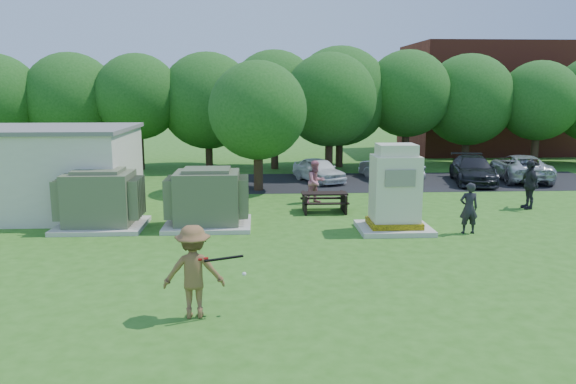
{
  "coord_description": "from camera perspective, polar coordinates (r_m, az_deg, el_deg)",
  "views": [
    {
      "loc": [
        -1.03,
        -14.87,
        4.83
      ],
      "look_at": [
        0.0,
        4.0,
        1.3
      ],
      "focal_mm": 35.0,
      "sensor_mm": 36.0,
      "label": 1
    }
  ],
  "objects": [
    {
      "name": "ground",
      "position": [
        15.67,
        0.81,
        -7.38
      ],
      "size": [
        120.0,
        120.0,
        0.0
      ],
      "primitive_type": "plane",
      "color": "#2D6619",
      "rests_on": "ground"
    },
    {
      "name": "picnic_table",
      "position": [
        22.09,
        3.71,
        -0.8
      ],
      "size": [
        1.79,
        1.35,
        0.77
      ],
      "color": "black",
      "rests_on": "ground"
    },
    {
      "name": "transformer_right",
      "position": [
        19.83,
        -8.19,
        -0.75
      ],
      "size": [
        3.0,
        2.4,
        2.07
      ],
      "color": "beige",
      "rests_on": "ground"
    },
    {
      "name": "car_silver_b",
      "position": [
        31.97,
        22.52,
        2.32
      ],
      "size": [
        3.02,
        5.2,
        1.36
      ],
      "primitive_type": "imported",
      "rotation": [
        0.0,
        0.0,
        2.98
      ],
      "color": "silver",
      "rests_on": "ground"
    },
    {
      "name": "brick_building",
      "position": [
        46.0,
        21.58,
        8.82
      ],
      "size": [
        15.0,
        8.0,
        8.0
      ],
      "primitive_type": "cube",
      "color": "maroon",
      "rests_on": "ground"
    },
    {
      "name": "person_at_picnic",
      "position": [
        23.71,
        2.85,
        1.03
      ],
      "size": [
        1.1,
        1.04,
        1.8
      ],
      "primitive_type": "imported",
      "rotation": [
        0.0,
        0.0,
        0.54
      ],
      "color": "#C86A7C",
      "rests_on": "ground"
    },
    {
      "name": "transformer_left",
      "position": [
        20.49,
        -18.55,
        -0.83
      ],
      "size": [
        3.0,
        2.4,
        2.07
      ],
      "color": "beige",
      "rests_on": "ground"
    },
    {
      "name": "batter",
      "position": [
        12.13,
        -9.57,
        -7.96
      ],
      "size": [
        1.33,
        0.81,
        2.01
      ],
      "primitive_type": "imported",
      "rotation": [
        0.0,
        0.0,
        3.19
      ],
      "color": "brown",
      "rests_on": "ground"
    },
    {
      "name": "person_by_generator",
      "position": [
        19.67,
        17.89,
        -1.57
      ],
      "size": [
        0.63,
        0.41,
        1.73
      ],
      "primitive_type": "imported",
      "rotation": [
        0.0,
        0.0,
        3.14
      ],
      "color": "black",
      "rests_on": "ground"
    },
    {
      "name": "car_silver_a",
      "position": [
        30.01,
        10.35,
        2.45
      ],
      "size": [
        2.84,
        4.32,
        1.34
      ],
      "primitive_type": "imported",
      "rotation": [
        0.0,
        0.0,
        3.52
      ],
      "color": "#A6A6AB",
      "rests_on": "ground"
    },
    {
      "name": "car_dark",
      "position": [
        30.23,
        18.26,
        2.16
      ],
      "size": [
        2.84,
        5.0,
        1.37
      ],
      "primitive_type": "imported",
      "rotation": [
        0.0,
        0.0,
        -0.21
      ],
      "color": "black",
      "rests_on": "ground"
    },
    {
      "name": "car_white",
      "position": [
        29.1,
        3.15,
        2.25
      ],
      "size": [
        2.83,
        3.94,
        1.25
      ],
      "primitive_type": "imported",
      "rotation": [
        0.0,
        0.0,
        0.42
      ],
      "color": "white",
      "rests_on": "ground"
    },
    {
      "name": "parking_strip",
      "position": [
        29.88,
        12.51,
        1.04
      ],
      "size": [
        20.0,
        6.0,
        0.01
      ],
      "primitive_type": "cube",
      "color": "#232326",
      "rests_on": "ground"
    },
    {
      "name": "tree_row",
      "position": [
        33.49,
        1.65,
        9.42
      ],
      "size": [
        41.3,
        13.3,
        7.3
      ],
      "color": "#47301E",
      "rests_on": "ground"
    },
    {
      "name": "batting_equipment",
      "position": [
        11.92,
        -6.61,
        -7.01
      ],
      "size": [
        1.01,
        0.45,
        0.5
      ],
      "color": "black",
      "rests_on": "ground"
    },
    {
      "name": "generator_cabinet",
      "position": [
        19.31,
        10.81,
        -0.14
      ],
      "size": [
        2.44,
        2.0,
        2.97
      ],
      "color": "beige",
      "rests_on": "ground"
    },
    {
      "name": "person_walking_right",
      "position": [
        24.56,
        23.31,
        0.7
      ],
      "size": [
        0.56,
        1.18,
        1.96
      ],
      "primitive_type": "imported",
      "rotation": [
        0.0,
        0.0,
        4.78
      ],
      "color": "#28272D",
      "rests_on": "ground"
    }
  ]
}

